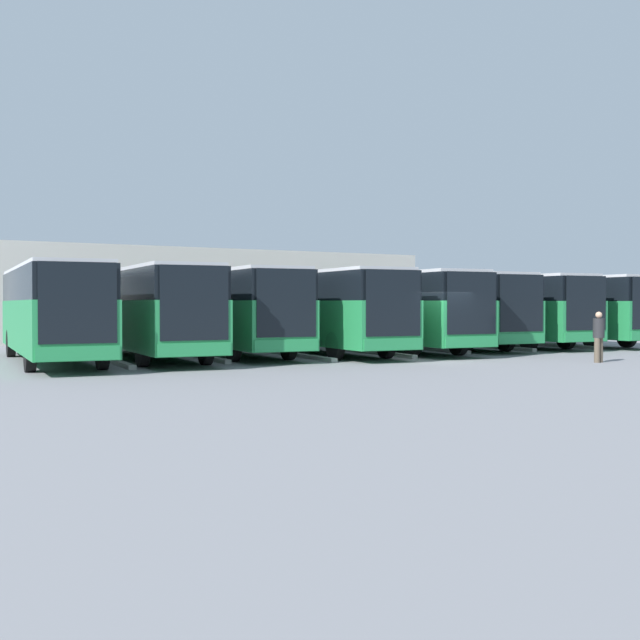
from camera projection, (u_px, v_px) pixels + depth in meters
The scene contains 18 objects.
ground_plane at pixel (436, 360), 29.24m from camera, with size 600.00×600.00×0.00m, color gray.
bus_0 at pixel (553, 308), 40.75m from camera, with size 3.48×12.63×3.37m.
curb_divider_0 at pixel (555, 345), 38.31m from camera, with size 0.24×5.78×0.15m, color #9E9E99.
bus_1 at pixel (495, 308), 39.37m from camera, with size 3.48×12.63×3.37m.
curb_divider_1 at pixel (493, 347), 36.92m from camera, with size 0.24×5.78×0.15m, color #9E9E99.
bus_2 at pixel (436, 308), 37.72m from camera, with size 3.48×12.63×3.37m.
curb_divider_2 at pixel (430, 349), 35.27m from camera, with size 0.24×5.78×0.15m, color #9E9E99.
bus_3 at pixel (387, 308), 35.00m from camera, with size 3.48×12.63×3.37m.
curb_divider_3 at pixel (377, 353), 32.55m from camera, with size 0.24×5.78×0.15m, color #9E9E99.
bus_4 at pixel (318, 308), 33.18m from camera, with size 3.48×12.63×3.37m.
curb_divider_4 at pixel (301, 356), 30.73m from camera, with size 0.24×5.78×0.15m, color #9E9E99.
bus_5 at pixel (227, 309), 32.42m from camera, with size 3.48×12.63×3.37m.
curb_divider_5 at pixel (204, 357), 29.97m from camera, with size 0.24×5.78×0.15m, color #9E9E99.
bus_6 at pixel (148, 309), 30.01m from camera, with size 3.48×12.63×3.37m.
curb_divider_6 at pixel (115, 362), 27.57m from camera, with size 0.24×5.78×0.15m, color #9E9E99.
bus_7 at pixel (51, 309), 28.06m from camera, with size 3.48×12.63×3.37m.
pedestrian at pixel (599, 335), 28.15m from camera, with size 0.48×0.48×1.79m.
station_building at pixel (196, 295), 50.03m from camera, with size 26.22×13.25×5.22m.
Camera 1 is at (18.24, 23.19, 2.08)m, focal length 45.00 mm.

